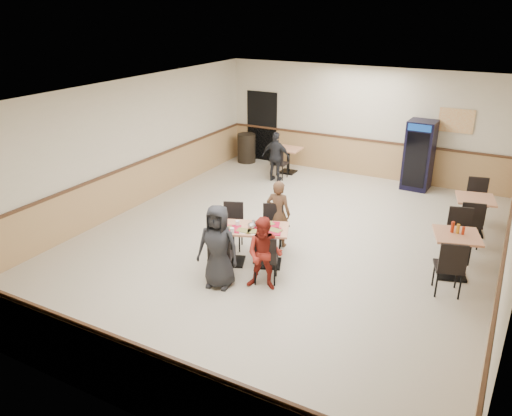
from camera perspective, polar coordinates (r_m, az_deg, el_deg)
The scene contains 20 objects.
ground at distance 10.21m, azimuth 3.14°, elevation -3.98°, with size 10.00×10.00×0.00m, color beige.
room_shell at distance 11.73m, azimuth 16.47°, elevation 1.76°, with size 10.00×10.00×10.00m.
main_table at distance 9.20m, azimuth -0.62°, elevation -3.64°, with size 1.53×1.14×0.74m.
main_chairs at distance 9.22m, azimuth -0.93°, elevation -3.75°, with size 1.72×1.95×0.93m.
diner_woman_left at distance 8.42m, azimuth -4.36°, elevation -4.42°, with size 0.72×0.47×1.48m, color black.
diner_woman_right at distance 8.35m, azimuth 0.99°, elevation -5.29°, with size 0.63×0.49×1.30m, color maroon.
diner_man_opposite at distance 9.84m, azimuth 2.56°, elevation -0.64°, with size 0.50×0.33×1.37m, color #533723.
lone_diner at distance 13.55m, azimuth 2.30°, elevation 5.87°, with size 0.80×0.33×1.36m, color black.
tabletop_clutter at distance 9.03m, azimuth -0.63°, elevation -2.26°, with size 1.23×0.93×0.12m.
side_table_near at distance 9.45m, azimuth 21.79°, elevation -4.30°, with size 0.94×0.94×0.81m.
side_table_near_chair_south at distance 8.88m, azimuth 21.19°, elevation -6.15°, with size 0.48×0.48×1.03m, color black, non-canonical shape.
side_table_near_chair_north at distance 10.05m, azimuth 22.27°, elevation -2.94°, with size 0.48×0.48×1.03m, color black, non-canonical shape.
side_table_far at distance 11.35m, azimuth 23.62°, elevation -0.19°, with size 0.89×0.89×0.80m.
side_table_far_chair_south at distance 10.77m, azimuth 23.24°, elevation -1.46°, with size 0.47×0.47×1.01m, color black, non-canonical shape.
side_table_far_chair_north at distance 11.96m, azimuth 23.93°, elevation 0.74°, with size 0.47×0.47×1.01m, color black, non-canonical shape.
condiment_caddy at distance 9.35m, azimuth 21.96°, elevation -2.17°, with size 0.23×0.06×0.20m.
back_table at distance 14.32m, azimuth 3.72°, elevation 5.89°, with size 0.68×0.68×0.72m.
back_table_chair_lone at distance 13.83m, azimuth 2.72°, elevation 5.22°, with size 0.42×0.42×0.91m, color black, non-canonical shape.
pepsi_cooler at distance 13.58m, azimuth 18.13°, elevation 5.76°, with size 0.70×0.71×1.80m.
trash_bin at distance 15.31m, azimuth -1.09°, elevation 6.87°, with size 0.55×0.55×0.87m, color black.
Camera 1 is at (3.83, -8.31, 4.52)m, focal length 35.00 mm.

